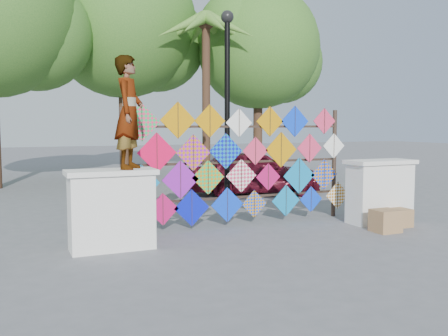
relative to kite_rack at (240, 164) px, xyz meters
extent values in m
plane|color=slate|center=(-0.01, -0.73, -1.22)|extent=(80.00, 80.00, 0.00)
cube|color=white|center=(-2.71, -0.93, -0.62)|extent=(1.30, 0.55, 1.20)
cube|color=white|center=(-2.71, -0.93, 0.02)|extent=(1.40, 0.65, 0.08)
cube|color=white|center=(2.69, -0.93, -0.62)|extent=(1.30, 0.55, 1.20)
cube|color=white|center=(2.69, -0.93, 0.02)|extent=(1.40, 0.65, 0.08)
cylinder|color=#31231B|center=(-2.31, 0.07, -0.07)|extent=(0.09, 0.09, 2.30)
cylinder|color=#31231B|center=(2.29, 0.07, -0.07)|extent=(0.09, 0.09, 2.30)
cube|color=#31231B|center=(-0.01, 0.07, -0.67)|extent=(4.60, 0.04, 0.04)
cube|color=#31231B|center=(-0.01, 0.07, 0.03)|extent=(4.60, 0.04, 0.04)
cube|color=#31231B|center=(-0.01, 0.07, 0.73)|extent=(4.60, 0.04, 0.04)
cube|color=green|center=(-1.96, 0.01, 0.81)|extent=(0.69, 0.01, 0.69)
cube|color=#31231B|center=(-1.96, 0.00, 0.81)|extent=(0.01, 0.01, 0.68)
cube|color=#CE8506|center=(-1.28, 0.01, 0.85)|extent=(0.69, 0.01, 0.69)
cube|color=#31231B|center=(-1.28, 0.00, 0.85)|extent=(0.01, 0.01, 0.68)
cube|color=#CE8506|center=(-0.64, 0.01, 0.84)|extent=(0.63, 0.01, 0.63)
cube|color=#31231B|center=(-0.64, 0.00, 0.84)|extent=(0.01, 0.01, 0.62)
cube|color=white|center=(-0.03, 0.01, 0.81)|extent=(0.56, 0.01, 0.56)
cube|color=#31231B|center=(-0.03, 0.00, 0.81)|extent=(0.01, 0.01, 0.55)
cube|color=#CE8506|center=(0.66, 0.01, 0.84)|extent=(0.61, 0.01, 0.61)
cube|color=#31231B|center=(0.66, 0.00, 0.84)|extent=(0.01, 0.01, 0.60)
cube|color=#0A3DED|center=(1.25, 0.01, 0.84)|extent=(0.65, 0.01, 0.65)
cube|color=#31231B|center=(1.25, 0.00, 0.84)|extent=(0.01, 0.01, 0.64)
cube|color=#E8325D|center=(1.97, 0.01, 0.85)|extent=(0.55, 0.01, 0.55)
cube|color=#31231B|center=(1.97, 0.00, 0.85)|extent=(0.01, 0.01, 0.54)
cube|color=#F20A45|center=(-1.70, -0.03, 0.26)|extent=(0.74, 0.01, 0.74)
cube|color=#31231B|center=(-1.70, -0.04, 0.26)|extent=(0.01, 0.01, 0.73)
cube|color=purple|center=(-0.99, -0.03, 0.25)|extent=(0.69, 0.01, 0.69)
cube|color=#31231B|center=(-0.99, -0.04, 0.25)|extent=(0.01, 0.01, 0.68)
cube|color=#0814CB|center=(-0.33, -0.03, 0.26)|extent=(0.70, 0.01, 0.70)
cube|color=#31231B|center=(-0.33, -0.04, 0.26)|extent=(0.01, 0.01, 0.69)
cube|color=#E8325D|center=(0.32, -0.03, 0.25)|extent=(0.56, 0.01, 0.56)
cube|color=#31231B|center=(0.32, -0.04, 0.25)|extent=(0.01, 0.01, 0.55)
cube|color=#CE8506|center=(0.90, -0.03, 0.26)|extent=(0.73, 0.01, 0.73)
cube|color=#31231B|center=(0.90, -0.04, 0.26)|extent=(0.01, 0.01, 0.71)
cube|color=#E8325D|center=(1.59, -0.03, 0.28)|extent=(0.61, 0.01, 0.61)
cube|color=#31231B|center=(1.59, -0.04, 0.28)|extent=(0.01, 0.01, 0.60)
cube|color=white|center=(2.20, -0.03, 0.32)|extent=(0.54, 0.01, 0.54)
cube|color=#31231B|center=(2.20, -0.04, 0.32)|extent=(0.01, 0.01, 0.53)
cube|color=#0B7DBE|center=(-2.01, -0.07, -0.28)|extent=(0.69, 0.01, 0.69)
cube|color=#31231B|center=(-2.01, -0.08, -0.28)|extent=(0.01, 0.01, 0.68)
cube|color=purple|center=(-1.27, -0.07, -0.25)|extent=(0.72, 0.01, 0.72)
cube|color=#31231B|center=(-1.27, -0.08, -0.25)|extent=(0.01, 0.01, 0.71)
cube|color=orange|center=(-0.71, -0.07, -0.23)|extent=(0.66, 0.01, 0.66)
cube|color=#31231B|center=(-0.71, -0.08, -0.23)|extent=(0.01, 0.01, 0.65)
cube|color=#E8325D|center=(-0.01, -0.07, -0.23)|extent=(0.66, 0.01, 0.66)
cube|color=#31231B|center=(-0.01, -0.08, -0.23)|extent=(0.01, 0.01, 0.65)
cube|color=#BB1158|center=(0.59, -0.07, -0.28)|extent=(0.55, 0.01, 0.55)
cube|color=#31231B|center=(0.59, -0.08, -0.28)|extent=(0.01, 0.01, 0.54)
cube|color=#0B7DBE|center=(1.32, -0.07, -0.28)|extent=(0.75, 0.01, 0.75)
cube|color=#31231B|center=(1.32, -0.08, -0.28)|extent=(0.01, 0.01, 0.73)
cube|color=orange|center=(1.93, -0.07, -0.28)|extent=(0.66, 0.01, 0.66)
cube|color=#31231B|center=(1.93, -0.08, -0.28)|extent=(0.01, 0.01, 0.65)
cube|color=#BB1158|center=(-1.62, -0.11, -0.77)|extent=(0.61, 0.01, 0.61)
cube|color=#31231B|center=(-1.62, -0.12, -0.77)|extent=(0.01, 0.01, 0.60)
cube|color=#0814CB|center=(-1.06, -0.11, -0.78)|extent=(0.70, 0.01, 0.70)
cube|color=#31231B|center=(-1.06, -0.12, -0.78)|extent=(0.01, 0.01, 0.69)
cube|color=#0A3DED|center=(-0.33, -0.11, -0.77)|extent=(0.68, 0.01, 0.68)
cube|color=#31231B|center=(-0.33, -0.12, -0.77)|extent=(0.01, 0.01, 0.67)
cube|color=#0A3DED|center=(0.25, -0.11, -0.79)|extent=(0.55, 0.01, 0.55)
cube|color=#31231B|center=(0.25, -0.12, -0.79)|extent=(0.01, 0.01, 0.54)
cube|color=#0B7DBE|center=(0.98, -0.11, -0.77)|extent=(0.65, 0.01, 0.65)
cube|color=#31231B|center=(0.98, -0.12, -0.77)|extent=(0.01, 0.01, 0.64)
cube|color=#0A3DED|center=(1.59, -0.11, -0.78)|extent=(0.54, 0.01, 0.54)
cube|color=#31231B|center=(1.59, -0.12, -0.78)|extent=(0.01, 0.01, 0.53)
cube|color=orange|center=(2.26, -0.11, -0.73)|extent=(0.59, 0.01, 0.59)
cube|color=#31231B|center=(2.26, -0.12, -0.73)|extent=(0.01, 0.01, 0.58)
sphere|color=#2C621F|center=(-3.21, 8.57, 3.67)|extent=(3.64, 3.64, 3.64)
cylinder|color=#482B1F|center=(-0.01, 10.27, 0.85)|extent=(0.36, 0.36, 4.12)
sphere|color=#2C621F|center=(-0.01, 10.27, 4.59)|extent=(5.60, 5.60, 5.60)
sphere|color=#2C621F|center=(1.39, 10.57, 4.03)|extent=(3.92, 3.92, 3.92)
sphere|color=#2C621F|center=(-1.13, 10.07, 5.15)|extent=(3.64, 3.64, 3.64)
cylinder|color=#482B1F|center=(4.99, 8.77, 0.57)|extent=(0.36, 0.36, 3.58)
sphere|color=#2C621F|center=(4.99, 8.77, 3.80)|extent=(4.80, 4.80, 4.80)
sphere|color=#2C621F|center=(6.19, 9.07, 3.32)|extent=(3.36, 3.36, 3.36)
sphere|color=#2C621F|center=(4.03, 8.57, 4.28)|extent=(3.12, 3.12, 3.12)
cylinder|color=#482B1F|center=(2.19, 7.27, 1.53)|extent=(0.28, 0.28, 5.50)
sphere|color=#482B1F|center=(2.19, 7.27, 4.28)|extent=(0.60, 0.60, 0.60)
cone|color=#407727|center=(3.09, 7.27, 4.03)|extent=(1.82, 0.44, 1.16)
cone|color=#407727|center=(2.82, 7.91, 4.03)|extent=(1.60, 1.60, 1.16)
cone|color=#407727|center=(2.19, 8.17, 4.03)|extent=(0.44, 1.82, 1.16)
cone|color=#407727|center=(1.55, 7.91, 4.03)|extent=(1.60, 1.60, 1.16)
cone|color=#407727|center=(1.29, 7.27, 4.03)|extent=(1.82, 0.44, 1.16)
cone|color=#407727|center=(1.55, 6.63, 4.03)|extent=(1.60, 1.60, 1.16)
cone|color=#407727|center=(2.19, 6.37, 4.03)|extent=(0.44, 1.82, 1.16)
cone|color=#407727|center=(2.82, 6.63, 4.03)|extent=(1.60, 1.60, 1.16)
imported|color=#99999E|center=(-2.41, -0.93, 0.96)|extent=(0.70, 0.78, 1.80)
imported|color=#4F0D1B|center=(2.24, 3.76, -0.57)|extent=(4.03, 2.34, 1.29)
cylinder|color=black|center=(0.29, 1.27, 0.88)|extent=(0.12, 0.12, 4.20)
sphere|color=black|center=(0.29, 1.27, 3.10)|extent=(0.28, 0.28, 0.28)
cube|color=#966F48|center=(2.19, -1.67, -1.01)|extent=(0.47, 0.42, 0.42)
cube|color=#966F48|center=(2.77, -1.39, -1.04)|extent=(0.42, 0.38, 0.35)
camera|label=1|loc=(-4.24, -8.81, 0.76)|focal=40.00mm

